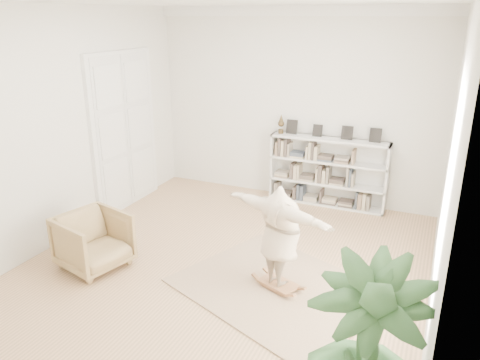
% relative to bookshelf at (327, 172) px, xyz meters
% --- Properties ---
extents(floor, '(6.00, 6.00, 0.00)m').
position_rel_bookshelf_xyz_m(floor, '(-0.74, -2.82, -0.64)').
color(floor, '#9C7850').
rests_on(floor, ground).
extents(room_shell, '(6.00, 6.00, 6.00)m').
position_rel_bookshelf_xyz_m(room_shell, '(-0.74, 0.12, 2.87)').
color(room_shell, silver).
rests_on(room_shell, floor).
extents(doors, '(0.09, 1.78, 2.92)m').
position_rel_bookshelf_xyz_m(doors, '(-3.45, -1.52, 0.76)').
color(doors, white).
rests_on(doors, floor).
extents(bookshelf, '(2.20, 0.35, 1.64)m').
position_rel_bookshelf_xyz_m(bookshelf, '(0.00, 0.00, 0.00)').
color(bookshelf, silver).
rests_on(bookshelf, floor).
extents(armchair, '(1.07, 1.05, 0.80)m').
position_rel_bookshelf_xyz_m(armchair, '(-2.45, -3.69, -0.23)').
color(armchair, tan).
rests_on(armchair, floor).
extents(rug, '(3.06, 2.78, 0.02)m').
position_rel_bookshelf_xyz_m(rug, '(0.16, -3.17, -0.63)').
color(rug, tan).
rests_on(rug, floor).
extents(rocker_board, '(0.58, 0.47, 0.11)m').
position_rel_bookshelf_xyz_m(rocker_board, '(0.16, -3.17, -0.57)').
color(rocker_board, brown).
rests_on(rocker_board, rug).
extents(person, '(1.73, 1.05, 1.37)m').
position_rel_bookshelf_xyz_m(person, '(0.16, -3.17, 0.18)').
color(person, beige).
rests_on(person, rocker_board).
extents(houseplant, '(1.05, 1.05, 1.72)m').
position_rel_bookshelf_xyz_m(houseplant, '(1.56, -5.15, 0.23)').
color(houseplant, '#2E582C').
rests_on(houseplant, floor).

